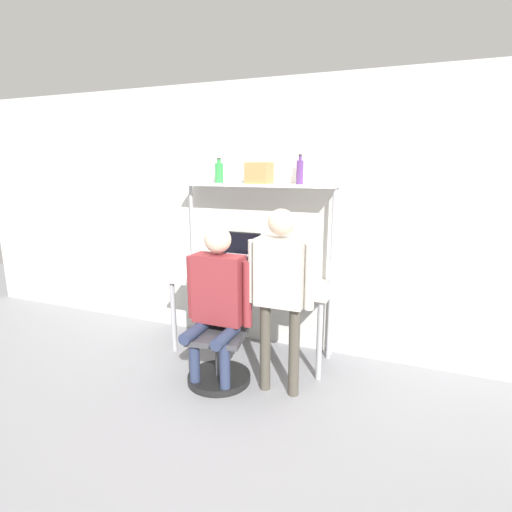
# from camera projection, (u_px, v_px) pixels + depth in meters

# --- Properties ---
(ground_plane) EXTENTS (12.00, 12.00, 0.00)m
(ground_plane) POSITION_uv_depth(u_px,v_px,m) (238.00, 367.00, 3.80)
(ground_plane) COLOR gray
(wall_back) EXTENTS (8.00, 0.06, 2.70)m
(wall_back) POSITION_uv_depth(u_px,v_px,m) (264.00, 218.00, 4.13)
(wall_back) COLOR silver
(wall_back) RESTS_ON ground_plane
(desk) EXTENTS (1.63, 0.64, 0.78)m
(desk) POSITION_uv_depth(u_px,v_px,m) (251.00, 289.00, 3.96)
(desk) COLOR beige
(desk) RESTS_ON ground_plane
(shelf_unit) EXTENTS (1.55, 0.29, 1.71)m
(shelf_unit) POSITION_uv_depth(u_px,v_px,m) (258.00, 209.00, 3.93)
(shelf_unit) COLOR white
(shelf_unit) RESTS_ON ground_plane
(monitor) EXTENTS (0.54, 0.22, 0.45)m
(monitor) POSITION_uv_depth(u_px,v_px,m) (236.00, 251.00, 4.09)
(monitor) COLOR black
(monitor) RESTS_ON desk
(laptop) EXTENTS (0.30, 0.26, 0.25)m
(laptop) POSITION_uv_depth(u_px,v_px,m) (237.00, 273.00, 3.92)
(laptop) COLOR #BCBCC1
(laptop) RESTS_ON desk
(cell_phone) EXTENTS (0.07, 0.15, 0.01)m
(cell_phone) POSITION_uv_depth(u_px,v_px,m) (260.00, 283.00, 3.80)
(cell_phone) COLOR silver
(cell_phone) RESTS_ON desk
(office_chair) EXTENTS (0.56, 0.56, 0.91)m
(office_chair) POSITION_uv_depth(u_px,v_px,m) (220.00, 350.00, 3.55)
(office_chair) COLOR black
(office_chair) RESTS_ON ground_plane
(person_seated) EXTENTS (0.61, 0.47, 1.39)m
(person_seated) POSITION_uv_depth(u_px,v_px,m) (217.00, 293.00, 3.39)
(person_seated) COLOR #2D3856
(person_seated) RESTS_ON ground_plane
(person_standing) EXTENTS (0.56, 0.21, 1.56)m
(person_standing) POSITION_uv_depth(u_px,v_px,m) (280.00, 280.00, 3.19)
(person_standing) COLOR #4C473D
(person_standing) RESTS_ON ground_plane
(bottle_green) EXTENTS (0.08, 0.08, 0.24)m
(bottle_green) POSITION_uv_depth(u_px,v_px,m) (219.00, 172.00, 4.01)
(bottle_green) COLOR #2D8C3F
(bottle_green) RESTS_ON shelf_unit
(bottle_purple) EXTENTS (0.07, 0.07, 0.27)m
(bottle_purple) POSITION_uv_depth(u_px,v_px,m) (300.00, 172.00, 3.70)
(bottle_purple) COLOR #593372
(bottle_purple) RESTS_ON shelf_unit
(storage_box) EXTENTS (0.22, 0.24, 0.20)m
(storage_box) POSITION_uv_depth(u_px,v_px,m) (259.00, 173.00, 3.85)
(storage_box) COLOR #B27A47
(storage_box) RESTS_ON shelf_unit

